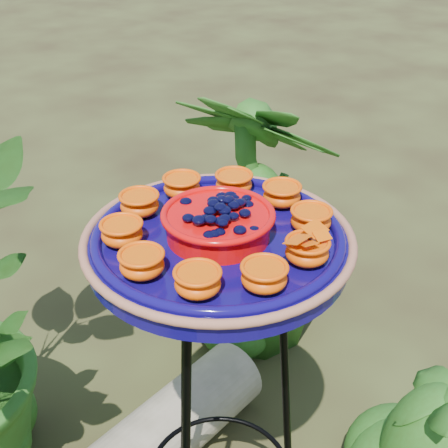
% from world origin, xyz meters
% --- Properties ---
extents(tripod_stand, '(0.41, 0.41, 0.97)m').
position_xyz_m(tripod_stand, '(-0.06, -0.10, 0.59)').
color(tripod_stand, black).
rests_on(tripod_stand, ground).
extents(feeder_dish, '(0.58, 0.58, 0.12)m').
position_xyz_m(feeder_dish, '(-0.06, -0.10, 1.01)').
color(feeder_dish, '#0D064F').
rests_on(feeder_dish, tripod_stand).
extents(driftwood_log, '(0.67, 0.27, 0.22)m').
position_xyz_m(driftwood_log, '(0.06, 0.24, 0.11)').
color(driftwood_log, tan).
rests_on(driftwood_log, ground).
extents(shrub_back_right, '(0.70, 0.70, 0.99)m').
position_xyz_m(shrub_back_right, '(0.69, 0.47, 0.50)').
color(shrub_back_right, '#275115').
rests_on(shrub_back_right, ground).
extents(shrub_front_right, '(0.37, 0.29, 0.62)m').
position_xyz_m(shrub_front_right, '(0.42, -0.42, 0.31)').
color(shrub_front_right, '#275115').
rests_on(shrub_front_right, ground).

